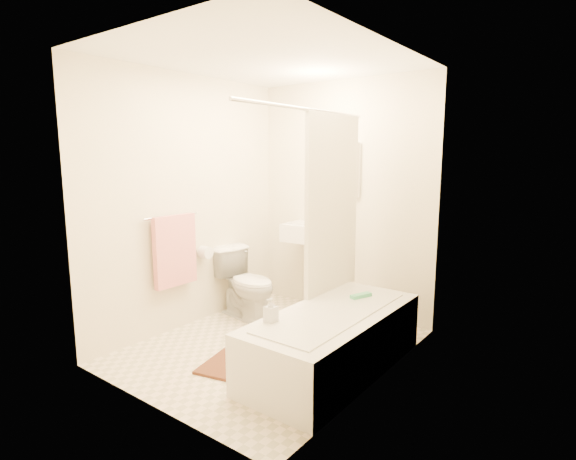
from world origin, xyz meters
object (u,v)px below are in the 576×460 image
Objects in this scene: sink at (311,262)px; bathtub at (333,340)px; toilet at (247,284)px; soap_bottle at (271,311)px; bath_mat at (246,367)px.

sink reaches higher than bathtub.
toilet is at bearing 161.35° from bathtub.
soap_bottle is (1.05, -0.90, 0.20)m from toilet.
sink is 0.62× the size of bathtub.
soap_bottle is at bearing -8.31° from bath_mat.
bathtub is at bearing 61.26° from soap_bottle.
bath_mat is (-0.54, -0.42, -0.22)m from bathtub.
soap_bottle is at bearing -70.40° from sink.
bathtub is at bearing -53.42° from sink.
toilet is 1.40m from soap_bottle.
bathtub is 2.47× the size of bath_mat.
toilet is 1.38m from bathtub.
soap_bottle is (0.29, -0.04, 0.54)m from bath_mat.
toilet reaches higher than bathtub.
sink is 1.46m from bathtub.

